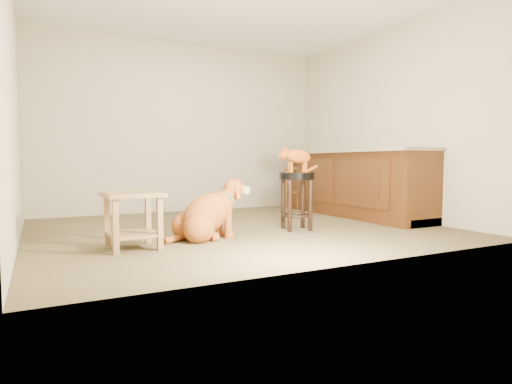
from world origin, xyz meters
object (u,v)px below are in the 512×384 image
wood_stool (299,187)px  tabby_kitten (296,157)px  golden_retriever (207,215)px  side_table (133,212)px  padded_stool (297,189)px

wood_stool → tabby_kitten: 2.31m
golden_retriever → tabby_kitten: (1.11, 0.11, 0.59)m
side_table → golden_retriever: golden_retriever is taller
tabby_kitten → wood_stool: bearing=69.2°
tabby_kitten → side_table: bearing=-158.9°
padded_stool → tabby_kitten: 0.36m
wood_stool → golden_retriever: 3.09m
side_table → tabby_kitten: bearing=7.9°
side_table → tabby_kitten: (1.86, 0.26, 0.49)m
golden_retriever → padded_stool: bearing=-6.2°
golden_retriever → wood_stool: bearing=28.4°
side_table → tabby_kitten: 1.94m
padded_stool → wood_stool: wood_stool is taller
wood_stool → side_table: 3.78m
side_table → padded_stool: bearing=7.8°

